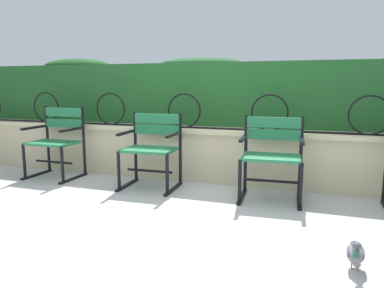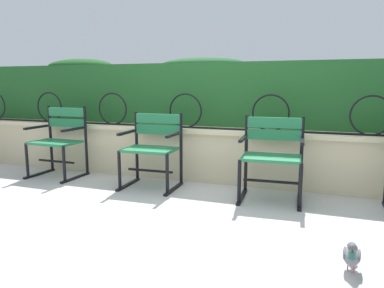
% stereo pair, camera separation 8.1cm
% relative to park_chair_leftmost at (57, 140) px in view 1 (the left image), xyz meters
% --- Properties ---
extents(ground_plane, '(60.00, 60.00, 0.00)m').
position_rel_park_chair_leftmost_xyz_m(ground_plane, '(1.88, -0.32, -0.47)').
color(ground_plane, '#B7B5AF').
extents(stone_wall, '(8.29, 0.41, 0.63)m').
position_rel_park_chair_leftmost_xyz_m(stone_wall, '(1.88, 0.46, -0.15)').
color(stone_wall, beige).
rests_on(stone_wall, ground).
extents(iron_arch_fence, '(7.73, 0.02, 0.42)m').
position_rel_park_chair_leftmost_xyz_m(iron_arch_fence, '(1.62, 0.38, 0.34)').
color(iron_arch_fence, black).
rests_on(iron_arch_fence, stone_wall).
extents(hedge_row, '(8.12, 0.70, 0.90)m').
position_rel_park_chair_leftmost_xyz_m(hedge_row, '(1.88, 0.98, 0.60)').
color(hedge_row, '#1E5123').
rests_on(hedge_row, stone_wall).
extents(park_chair_leftmost, '(0.62, 0.53, 0.88)m').
position_rel_park_chair_leftmost_xyz_m(park_chair_leftmost, '(0.00, 0.00, 0.00)').
color(park_chair_leftmost, '#237547').
rests_on(park_chair_leftmost, ground).
extents(park_chair_centre_left, '(0.62, 0.54, 0.84)m').
position_rel_park_chair_leftmost_xyz_m(park_chair_centre_left, '(1.34, -0.05, -0.01)').
color(park_chair_centre_left, '#237547').
rests_on(park_chair_centre_left, ground).
extents(park_chair_centre_right, '(0.64, 0.56, 0.84)m').
position_rel_park_chair_leftmost_xyz_m(park_chair_centre_right, '(2.67, -0.05, -0.01)').
color(park_chair_centre_right, '#237547').
rests_on(park_chair_centre_right, ground).
extents(pigeon_near_chairs, '(0.11, 0.29, 0.22)m').
position_rel_park_chair_leftmost_xyz_m(pigeon_near_chairs, '(3.36, -1.38, -0.36)').
color(pigeon_near_chairs, slate).
rests_on(pigeon_near_chairs, ground).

